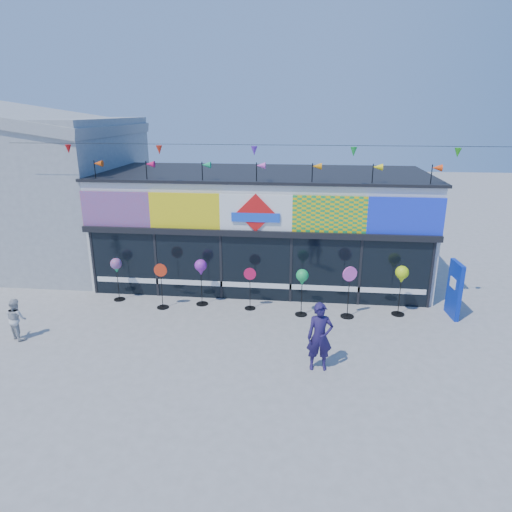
# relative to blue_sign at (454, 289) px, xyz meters

# --- Properties ---
(ground) EXTENTS (80.00, 80.00, 0.00)m
(ground) POSITION_rel_blue_sign_xyz_m (-6.39, -2.79, -0.91)
(ground) COLOR gray
(ground) RESTS_ON ground
(kite_shop) EXTENTS (16.00, 5.70, 5.31)m
(kite_shop) POSITION_rel_blue_sign_xyz_m (-6.39, 3.15, 1.14)
(kite_shop) COLOR silver
(kite_shop) RESTS_ON ground
(neighbour_building) EXTENTS (8.18, 7.20, 6.87)m
(neighbour_building) POSITION_rel_blue_sign_xyz_m (-16.39, 4.21, 2.29)
(neighbour_building) COLOR #A1A4A6
(neighbour_building) RESTS_ON ground
(blue_sign) EXTENTS (0.21, 0.92, 1.81)m
(blue_sign) POSITION_rel_blue_sign_xyz_m (0.00, 0.00, 0.00)
(blue_sign) COLOR #0A29A4
(blue_sign) RESTS_ON ground
(spinner_0) EXTENTS (0.39, 0.39, 1.52)m
(spinner_0) POSITION_rel_blue_sign_xyz_m (-11.11, 0.08, 0.31)
(spinner_0) COLOR black
(spinner_0) RESTS_ON ground
(spinner_1) EXTENTS (0.43, 0.39, 1.55)m
(spinner_1) POSITION_rel_blue_sign_xyz_m (-9.40, -0.41, -0.09)
(spinner_1) COLOR black
(spinner_1) RESTS_ON ground
(spinner_2) EXTENTS (0.41, 0.41, 1.60)m
(spinner_2) POSITION_rel_blue_sign_xyz_m (-8.16, 0.01, 0.37)
(spinner_2) COLOR black
(spinner_2) RESTS_ON ground
(spinner_3) EXTENTS (0.40, 0.36, 1.43)m
(spinner_3) POSITION_rel_blue_sign_xyz_m (-6.49, -0.16, -0.15)
(spinner_3) COLOR black
(spinner_3) RESTS_ON ground
(spinner_4) EXTENTS (0.39, 0.39, 1.56)m
(spinner_4) POSITION_rel_blue_sign_xyz_m (-4.79, -0.46, 0.33)
(spinner_4) COLOR black
(spinner_4) RESTS_ON ground
(spinner_5) EXTENTS (0.46, 0.43, 1.70)m
(spinner_5) POSITION_rel_blue_sign_xyz_m (-3.32, -0.44, -0.01)
(spinner_5) COLOR black
(spinner_5) RESTS_ON ground
(spinner_6) EXTENTS (0.42, 0.42, 1.66)m
(spinner_6) POSITION_rel_blue_sign_xyz_m (-1.68, -0.08, 0.42)
(spinner_6) COLOR black
(spinner_6) RESTS_ON ground
(adult_man) EXTENTS (0.69, 0.49, 1.79)m
(adult_man) POSITION_rel_blue_sign_xyz_m (-4.29, -3.63, -0.02)
(adult_man) COLOR #201647
(adult_man) RESTS_ON ground
(child) EXTENTS (0.69, 0.59, 1.23)m
(child) POSITION_rel_blue_sign_xyz_m (-12.89, -2.95, -0.30)
(child) COLOR #BCBCBC
(child) RESTS_ON ground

